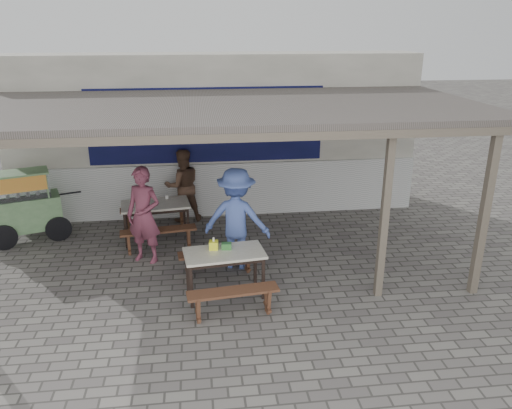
{
  "coord_description": "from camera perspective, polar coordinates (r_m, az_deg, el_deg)",
  "views": [
    {
      "loc": [
        -0.44,
        -7.64,
        4.08
      ],
      "look_at": [
        0.61,
        0.9,
        0.97
      ],
      "focal_mm": 35.0,
      "sensor_mm": 36.0,
      "label": 1
    }
  ],
  "objects": [
    {
      "name": "back_wall",
      "position": [
        11.48,
        -4.69,
        7.95
      ],
      "size": [
        9.0,
        1.28,
        3.5
      ],
      "color": "beige",
      "rests_on": "ground"
    },
    {
      "name": "vendor_cart",
      "position": [
        10.79,
        -24.8,
        0.11
      ],
      "size": [
        1.66,
        1.08,
        1.41
      ],
      "rotation": [
        0.0,
        0.0,
        0.33
      ],
      "color": "#76A16B",
      "rests_on": "ground"
    },
    {
      "name": "tissue_box",
      "position": [
        7.88,
        -4.86,
        -4.65
      ],
      "size": [
        0.15,
        0.15,
        0.14
      ],
      "primitive_type": "cube",
      "rotation": [
        0.0,
        0.0,
        -0.12
      ],
      "color": "yellow",
      "rests_on": "table_right"
    },
    {
      "name": "warung_roof",
      "position": [
        8.66,
        -3.96,
        10.78
      ],
      "size": [
        9.0,
        4.21,
        2.81
      ],
      "color": "#59504D",
      "rests_on": "ground"
    },
    {
      "name": "patron_wall_side",
      "position": [
        10.89,
        -8.37,
        2.15
      ],
      "size": [
        0.89,
        0.76,
        1.6
      ],
      "primitive_type": "imported",
      "rotation": [
        0.0,
        0.0,
        3.36
      ],
      "color": "brown",
      "rests_on": "ground"
    },
    {
      "name": "bench_right_street",
      "position": [
        7.4,
        -2.63,
        -10.56
      ],
      "size": [
        1.36,
        0.43,
        0.45
      ],
      "rotation": [
        0.0,
        0.0,
        0.12
      ],
      "color": "brown",
      "rests_on": "ground"
    },
    {
      "name": "table_right",
      "position": [
        7.83,
        -3.64,
        -5.98
      ],
      "size": [
        1.31,
        0.8,
        0.75
      ],
      "rotation": [
        0.0,
        0.0,
        0.12
      ],
      "color": "silver",
      "rests_on": "ground"
    },
    {
      "name": "bench_right_wall",
      "position": [
        8.59,
        -4.4,
        -6.05
      ],
      "size": [
        1.36,
        0.43,
        0.45
      ],
      "rotation": [
        0.0,
        0.0,
        0.12
      ],
      "color": "brown",
      "rests_on": "ground"
    },
    {
      "name": "condiment_jar",
      "position": [
        10.27,
        -10.16,
        0.89
      ],
      "size": [
        0.07,
        0.07,
        0.08
      ],
      "primitive_type": "cylinder",
      "color": "silver",
      "rests_on": "table_left"
    },
    {
      "name": "ground",
      "position": [
        8.67,
        -3.3,
        -8.2
      ],
      "size": [
        60.0,
        60.0,
        0.0
      ],
      "primitive_type": "plane",
      "color": "slate",
      "rests_on": "ground"
    },
    {
      "name": "bench_left_wall",
      "position": [
        10.77,
        -11.51,
        -0.87
      ],
      "size": [
        1.44,
        0.46,
        0.45
      ],
      "rotation": [
        0.0,
        0.0,
        0.13
      ],
      "color": "brown",
      "rests_on": "ground"
    },
    {
      "name": "bench_left_street",
      "position": [
        9.61,
        -11.06,
        -3.43
      ],
      "size": [
        1.44,
        0.46,
        0.45
      ],
      "rotation": [
        0.0,
        0.0,
        0.13
      ],
      "color": "brown",
      "rests_on": "ground"
    },
    {
      "name": "patron_street_side",
      "position": [
        9.09,
        -12.69,
        -1.21
      ],
      "size": [
        0.76,
        0.65,
        1.77
      ],
      "primitive_type": "imported",
      "rotation": [
        0.0,
        0.0,
        -0.43
      ],
      "color": "brown",
      "rests_on": "ground"
    },
    {
      "name": "patron_right_table",
      "position": [
        8.66,
        -2.22,
        -1.64
      ],
      "size": [
        1.32,
        0.99,
        1.81
      ],
      "primitive_type": "imported",
      "rotation": [
        0.0,
        0.0,
        2.84
      ],
      "color": "#4D66B7",
      "rests_on": "ground"
    },
    {
      "name": "table_left",
      "position": [
        10.07,
        -11.43,
        -0.31
      ],
      "size": [
        1.4,
        0.91,
        0.75
      ],
      "rotation": [
        0.0,
        0.0,
        0.13
      ],
      "color": "silver",
      "rests_on": "ground"
    },
    {
      "name": "donation_box",
      "position": [
        7.87,
        -3.39,
        -4.76
      ],
      "size": [
        0.16,
        0.12,
        0.1
      ],
      "primitive_type": "cube",
      "rotation": [
        0.0,
        0.0,
        -0.09
      ],
      "color": "#357634",
      "rests_on": "table_right"
    },
    {
      "name": "condiment_bowl",
      "position": [
        10.14,
        -12.64,
        0.38
      ],
      "size": [
        0.24,
        0.24,
        0.05
      ],
      "primitive_type": "imported",
      "rotation": [
        0.0,
        0.0,
        0.17
      ],
      "color": "white",
      "rests_on": "table_left"
    }
  ]
}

